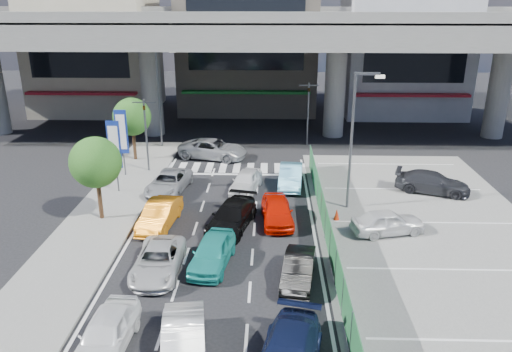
{
  "coord_description": "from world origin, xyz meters",
  "views": [
    {
      "loc": [
        2.4,
        -21.22,
        12.01
      ],
      "look_at": [
        1.62,
        5.58,
        2.12
      ],
      "focal_mm": 35.0,
      "sensor_mm": 36.0,
      "label": 1
    }
  ],
  "objects_px": {
    "sedan_white_front_mid": "(246,181)",
    "signboard_far": "(122,134)",
    "van_white_back_left": "(106,333)",
    "taxi_orange_right": "(277,211)",
    "street_lamp_left": "(160,90)",
    "tree_near": "(96,163)",
    "traffic_light_left": "(145,118)",
    "sedan_black_mid": "(232,216)",
    "sedan_white_mid_left": "(158,261)",
    "taxi_orange_left": "(160,215)",
    "taxi_teal_mid": "(212,252)",
    "street_lamp_right": "(355,130)",
    "parked_sedan_dgrey": "(432,182)",
    "traffic_light_right": "(308,98)",
    "kei_truck_front_right": "(291,176)",
    "traffic_cone": "(337,214)",
    "wagon_silver_front_left": "(169,182)",
    "hatch_white_back_mid": "(184,344)",
    "tree_far": "(132,117)",
    "crossing_wagon_silver": "(213,149)",
    "signboard_near": "(114,147)",
    "parked_sedan_white": "(388,222)"
  },
  "relations": [
    {
      "from": "signboard_far",
      "to": "tree_far",
      "type": "xyz_separation_m",
      "value": [
        -0.2,
        3.51,
        0.32
      ]
    },
    {
      "from": "traffic_cone",
      "to": "kei_truck_front_right",
      "type": "bearing_deg",
      "value": 114.47
    },
    {
      "from": "sedan_white_mid_left",
      "to": "taxi_orange_right",
      "type": "relative_size",
      "value": 1.09
    },
    {
      "from": "signboard_near",
      "to": "sedan_white_front_mid",
      "type": "distance_m",
      "value": 8.47
    },
    {
      "from": "traffic_light_left",
      "to": "taxi_orange_left",
      "type": "xyz_separation_m",
      "value": [
        2.66,
        -8.74,
        -3.25
      ]
    },
    {
      "from": "street_lamp_right",
      "to": "taxi_orange_right",
      "type": "relative_size",
      "value": 1.98
    },
    {
      "from": "signboard_near",
      "to": "kei_truck_front_right",
      "type": "xyz_separation_m",
      "value": [
        10.98,
        1.52,
        -2.37
      ]
    },
    {
      "from": "street_lamp_left",
      "to": "tree_far",
      "type": "relative_size",
      "value": 1.67
    },
    {
      "from": "signboard_far",
      "to": "parked_sedan_dgrey",
      "type": "xyz_separation_m",
      "value": [
        20.31,
        -2.47,
        -2.34
      ]
    },
    {
      "from": "street_lamp_right",
      "to": "taxi_teal_mid",
      "type": "relative_size",
      "value": 1.98
    },
    {
      "from": "van_white_back_left",
      "to": "taxi_orange_left",
      "type": "distance_m",
      "value": 10.03
    },
    {
      "from": "van_white_back_left",
      "to": "hatch_white_back_mid",
      "type": "relative_size",
      "value": 0.96
    },
    {
      "from": "traffic_light_left",
      "to": "wagon_silver_front_left",
      "type": "bearing_deg",
      "value": -59.81
    },
    {
      "from": "tree_near",
      "to": "taxi_orange_left",
      "type": "relative_size",
      "value": 1.15
    },
    {
      "from": "taxi_teal_mid",
      "to": "sedan_white_front_mid",
      "type": "distance_m",
      "value": 9.53
    },
    {
      "from": "taxi_orange_right",
      "to": "sedan_white_front_mid",
      "type": "distance_m",
      "value": 5.08
    },
    {
      "from": "taxi_teal_mid",
      "to": "street_lamp_right",
      "type": "bearing_deg",
      "value": 50.84
    },
    {
      "from": "van_white_back_left",
      "to": "sedan_white_front_mid",
      "type": "height_order",
      "value": "van_white_back_left"
    },
    {
      "from": "taxi_teal_mid",
      "to": "traffic_cone",
      "type": "relative_size",
      "value": 6.42
    },
    {
      "from": "taxi_teal_mid",
      "to": "sedan_black_mid",
      "type": "bearing_deg",
      "value": 89.47
    },
    {
      "from": "van_white_back_left",
      "to": "parked_sedan_white",
      "type": "bearing_deg",
      "value": 41.23
    },
    {
      "from": "taxi_orange_right",
      "to": "sedan_white_front_mid",
      "type": "relative_size",
      "value": 1.07
    },
    {
      "from": "traffic_light_left",
      "to": "sedan_black_mid",
      "type": "distance_m",
      "value": 11.49
    },
    {
      "from": "traffic_light_right",
      "to": "tree_near",
      "type": "relative_size",
      "value": 1.08
    },
    {
      "from": "parked_sedan_white",
      "to": "parked_sedan_dgrey",
      "type": "height_order",
      "value": "parked_sedan_dgrey"
    },
    {
      "from": "taxi_orange_right",
      "to": "parked_sedan_dgrey",
      "type": "bearing_deg",
      "value": 20.06
    },
    {
      "from": "traffic_cone",
      "to": "wagon_silver_front_left",
      "type": "bearing_deg",
      "value": 158.62
    },
    {
      "from": "traffic_light_right",
      "to": "signboard_far",
      "type": "bearing_deg",
      "value": -148.57
    },
    {
      "from": "sedan_white_mid_left",
      "to": "street_lamp_right",
      "type": "bearing_deg",
      "value": 36.78
    },
    {
      "from": "street_lamp_left",
      "to": "parked_sedan_dgrey",
      "type": "xyz_separation_m",
      "value": [
        19.04,
        -9.48,
        -4.05
      ]
    },
    {
      "from": "traffic_light_left",
      "to": "sedan_white_front_mid",
      "type": "xyz_separation_m",
      "value": [
        7.09,
        -3.34,
        -3.29
      ]
    },
    {
      "from": "sedan_white_front_mid",
      "to": "traffic_cone",
      "type": "height_order",
      "value": "sedan_white_front_mid"
    },
    {
      "from": "traffic_light_left",
      "to": "sedan_white_front_mid",
      "type": "relative_size",
      "value": 1.37
    },
    {
      "from": "traffic_light_right",
      "to": "taxi_orange_left",
      "type": "xyz_separation_m",
      "value": [
        -9.04,
        -15.74,
        -3.25
      ]
    },
    {
      "from": "signboard_far",
      "to": "tree_near",
      "type": "relative_size",
      "value": 0.98
    },
    {
      "from": "street_lamp_left",
      "to": "sedan_white_mid_left",
      "type": "bearing_deg",
      "value": -79.22
    },
    {
      "from": "tree_far",
      "to": "van_white_back_left",
      "type": "distance_m",
      "value": 21.9
    },
    {
      "from": "tree_far",
      "to": "parked_sedan_white",
      "type": "bearing_deg",
      "value": -35.84
    },
    {
      "from": "street_lamp_left",
      "to": "crossing_wagon_silver",
      "type": "relative_size",
      "value": 1.53
    },
    {
      "from": "hatch_white_back_mid",
      "to": "sedan_white_front_mid",
      "type": "distance_m",
      "value": 15.96
    },
    {
      "from": "traffic_light_left",
      "to": "signboard_near",
      "type": "height_order",
      "value": "traffic_light_left"
    },
    {
      "from": "wagon_silver_front_left",
      "to": "sedan_white_front_mid",
      "type": "xyz_separation_m",
      "value": [
        4.91,
        0.4,
        0.01
      ]
    },
    {
      "from": "sedan_white_front_mid",
      "to": "signboard_far",
      "type": "bearing_deg",
      "value": 177.22
    },
    {
      "from": "street_lamp_right",
      "to": "signboard_near",
      "type": "bearing_deg",
      "value": 172.1
    },
    {
      "from": "kei_truck_front_right",
      "to": "traffic_cone",
      "type": "xyz_separation_m",
      "value": [
        2.39,
        -5.24,
        -0.31
      ]
    },
    {
      "from": "street_lamp_left",
      "to": "traffic_cone",
      "type": "bearing_deg",
      "value": -47.7
    },
    {
      "from": "street_lamp_left",
      "to": "van_white_back_left",
      "type": "height_order",
      "value": "street_lamp_left"
    },
    {
      "from": "taxi_orange_left",
      "to": "parked_sedan_dgrey",
      "type": "distance_m",
      "value": 17.08
    },
    {
      "from": "kei_truck_front_right",
      "to": "parked_sedan_white",
      "type": "bearing_deg",
      "value": -50.62
    },
    {
      "from": "street_lamp_right",
      "to": "signboard_far",
      "type": "distance_m",
      "value": 15.69
    }
  ]
}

